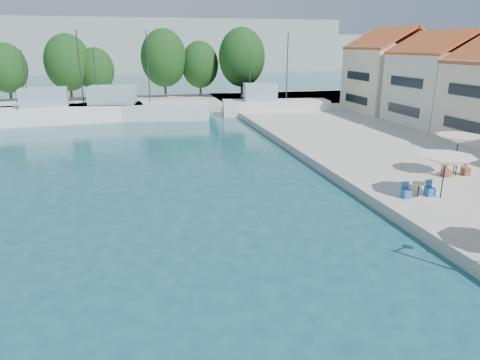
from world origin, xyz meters
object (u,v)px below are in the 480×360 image
object	(u,v)px
trawler_03	(132,110)
umbrella_white	(446,161)
trawler_04	(273,106)
umbrella_cream	(459,139)
trawler_02	(66,112)

from	to	relation	value
trawler_03	umbrella_white	world-z (taller)	trawler_03
trawler_04	umbrella_cream	distance (m)	29.13
umbrella_white	umbrella_cream	xyz separation A→B (m)	(3.56, 3.43, 0.20)
trawler_03	umbrella_cream	world-z (taller)	trawler_03
trawler_02	trawler_03	size ratio (longest dim) A/B	0.94
trawler_02	trawler_04	bearing A→B (deg)	-6.16
trawler_03	trawler_02	bearing A→B (deg)	-168.41
trawler_03	umbrella_white	bearing A→B (deg)	-57.36
trawler_02	umbrella_white	xyz separation A→B (m)	(22.82, -32.89, 1.56)
trawler_04	umbrella_cream	world-z (taller)	trawler_04
trawler_02	umbrella_cream	world-z (taller)	trawler_02
trawler_03	umbrella_white	xyz separation A→B (m)	(15.61, -33.40, 1.56)
trawler_04	umbrella_cream	bearing A→B (deg)	-77.35
trawler_03	trawler_04	xyz separation A→B (m)	(16.83, -0.99, 0.00)
umbrella_cream	trawler_04	bearing A→B (deg)	94.62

